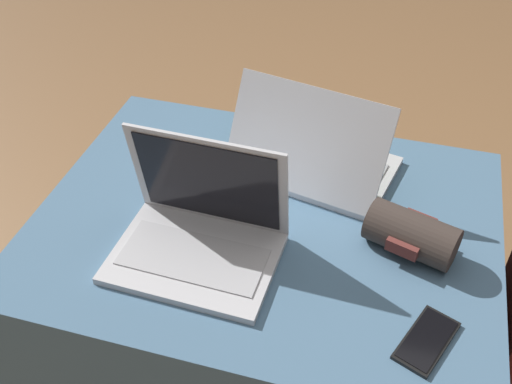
{
  "coord_description": "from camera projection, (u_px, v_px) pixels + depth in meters",
  "views": [
    {
      "loc": [
        0.24,
        -0.93,
        1.37
      ],
      "look_at": [
        -0.02,
        -0.01,
        0.54
      ],
      "focal_mm": 42.0,
      "sensor_mm": 36.0,
      "label": 1
    }
  ],
  "objects": [
    {
      "name": "cell_phone",
      "position": [
        427.0,
        340.0,
        1.07
      ],
      "size": [
        0.12,
        0.16,
        0.01
      ],
      "rotation": [
        0.0,
        0.0,
        2.75
      ],
      "color": "black",
      "rests_on": "ottoman"
    },
    {
      "name": "laptop_far",
      "position": [
        312.0,
        158.0,
        1.41
      ],
      "size": [
        0.41,
        0.32,
        0.23
      ],
      "rotation": [
        0.0,
        0.0,
        2.94
      ],
      "color": "silver",
      "rests_on": "ottoman"
    },
    {
      "name": "wrist_brace",
      "position": [
        412.0,
        234.0,
        1.22
      ],
      "size": [
        0.2,
        0.14,
        0.09
      ],
      "rotation": [
        0.0,
        0.0,
        2.84
      ],
      "color": "#3D332D",
      "rests_on": "ottoman"
    },
    {
      "name": "ottoman",
      "position": [
        265.0,
        286.0,
        1.47
      ],
      "size": [
        1.01,
        0.78,
        0.46
      ],
      "color": "#2A3D4E",
      "rests_on": "ground_plane"
    },
    {
      "name": "laptop_near",
      "position": [
        199.0,
        231.0,
        1.22
      ],
      "size": [
        0.34,
        0.25,
        0.25
      ],
      "rotation": [
        0.0,
        0.0,
        -0.03
      ],
      "color": "silver",
      "rests_on": "ottoman"
    },
    {
      "name": "ground_plane",
      "position": [
        264.0,
        342.0,
        1.62
      ],
      "size": [
        14.0,
        14.0,
        0.0
      ],
      "primitive_type": "plane",
      "color": "olive"
    }
  ]
}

